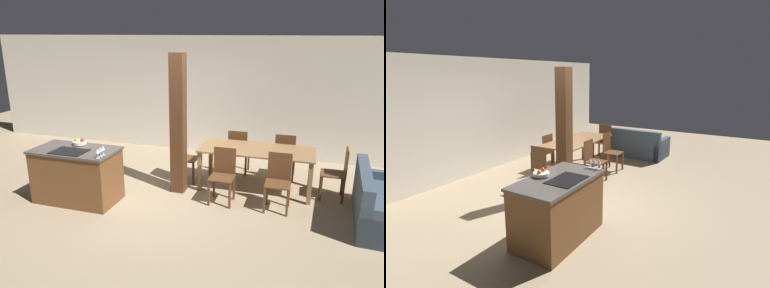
% 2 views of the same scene
% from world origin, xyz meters
% --- Properties ---
extents(ground_plane, '(16.00, 16.00, 0.00)m').
position_xyz_m(ground_plane, '(0.00, 0.00, 0.00)').
color(ground_plane, '#9E896B').
extents(wall_back, '(11.20, 0.08, 2.70)m').
position_xyz_m(wall_back, '(0.00, 2.78, 1.35)').
color(wall_back, silver).
rests_on(wall_back, ground_plane).
extents(kitchen_island, '(1.40, 0.78, 0.93)m').
position_xyz_m(kitchen_island, '(-1.19, -0.56, 0.46)').
color(kitchen_island, brown).
rests_on(kitchen_island, ground_plane).
extents(fruit_bowl, '(0.24, 0.24, 0.11)m').
position_xyz_m(fruit_bowl, '(-1.26, -0.32, 0.96)').
color(fruit_bowl, silver).
rests_on(fruit_bowl, kitchen_island).
extents(wine_glass_near, '(0.06, 0.06, 0.16)m').
position_xyz_m(wine_glass_near, '(-0.56, -0.88, 1.04)').
color(wine_glass_near, silver).
rests_on(wine_glass_near, kitchen_island).
extents(wine_glass_middle, '(0.06, 0.06, 0.16)m').
position_xyz_m(wine_glass_middle, '(-0.56, -0.80, 1.04)').
color(wine_glass_middle, silver).
rests_on(wine_glass_middle, kitchen_island).
extents(wine_glass_far, '(0.06, 0.06, 0.16)m').
position_xyz_m(wine_glass_far, '(-0.56, -0.72, 1.04)').
color(wine_glass_far, silver).
rests_on(wine_glass_far, kitchen_island).
extents(dining_table, '(2.03, 0.90, 0.77)m').
position_xyz_m(dining_table, '(1.62, 0.83, 0.67)').
color(dining_table, olive).
rests_on(dining_table, ground_plane).
extents(dining_chair_near_left, '(0.40, 0.40, 0.92)m').
position_xyz_m(dining_chair_near_left, '(1.16, 0.16, 0.48)').
color(dining_chair_near_left, brown).
rests_on(dining_chair_near_left, ground_plane).
extents(dining_chair_near_right, '(0.40, 0.40, 0.92)m').
position_xyz_m(dining_chair_near_right, '(2.07, 0.16, 0.48)').
color(dining_chair_near_right, brown).
rests_on(dining_chair_near_right, ground_plane).
extents(dining_chair_far_left, '(0.40, 0.40, 0.92)m').
position_xyz_m(dining_chair_far_left, '(1.16, 1.51, 0.48)').
color(dining_chair_far_left, brown).
rests_on(dining_chair_far_left, ground_plane).
extents(dining_chair_far_right, '(0.40, 0.40, 0.92)m').
position_xyz_m(dining_chair_far_right, '(2.07, 1.51, 0.48)').
color(dining_chair_far_right, brown).
rests_on(dining_chair_far_right, ground_plane).
extents(dining_chair_head_end, '(0.40, 0.40, 0.92)m').
position_xyz_m(dining_chair_head_end, '(0.23, 0.83, 0.48)').
color(dining_chair_head_end, brown).
rests_on(dining_chair_head_end, ground_plane).
extents(dining_chair_foot_end, '(0.40, 0.40, 0.92)m').
position_xyz_m(dining_chair_foot_end, '(3.00, 0.83, 0.48)').
color(dining_chair_foot_end, brown).
rests_on(dining_chair_foot_end, ground_plane).
extents(timber_post, '(0.24, 0.24, 2.46)m').
position_xyz_m(timber_post, '(0.31, 0.33, 1.23)').
color(timber_post, '#4C2D19').
rests_on(timber_post, ground_plane).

